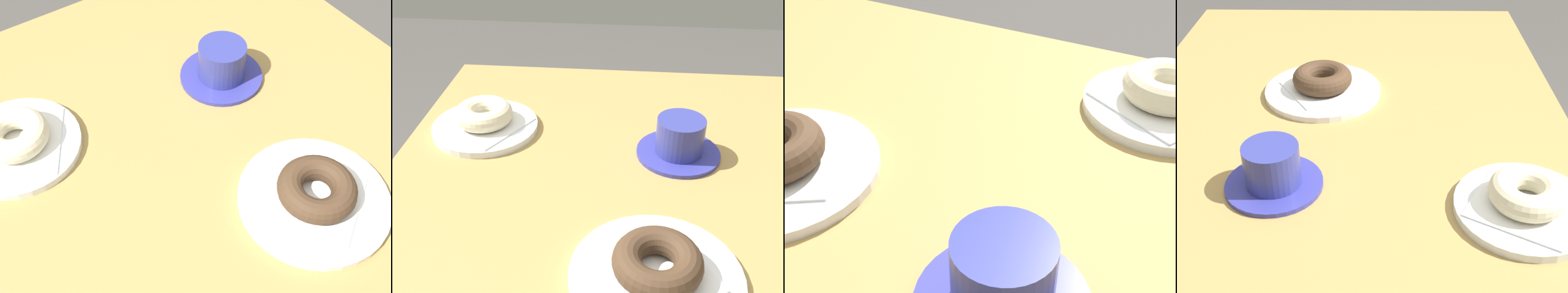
{
  "view_description": "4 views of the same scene",
  "coord_description": "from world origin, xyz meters",
  "views": [
    {
      "loc": [
        0.34,
        -0.34,
        1.4
      ],
      "look_at": [
        -0.09,
        -0.05,
        0.75
      ],
      "focal_mm": 48.38,
      "sensor_mm": 36.0,
      "label": 1
    },
    {
      "loc": [
        0.52,
        0.0,
        1.22
      ],
      "look_at": [
        -0.15,
        -0.06,
        0.78
      ],
      "focal_mm": 44.11,
      "sensor_mm": 36.0,
      "label": 2
    },
    {
      "loc": [
        -0.32,
        0.36,
        1.11
      ],
      "look_at": [
        -0.12,
        -0.04,
        0.78
      ],
      "focal_mm": 50.45,
      "sensor_mm": 36.0,
      "label": 3
    },
    {
      "loc": [
        -0.83,
        -0.07,
        1.24
      ],
      "look_at": [
        -0.15,
        -0.05,
        0.77
      ],
      "focal_mm": 48.4,
      "sensor_mm": 36.0,
      "label": 4
    }
  ],
  "objects": [
    {
      "name": "napkin_sugar_ring",
      "position": [
        -0.26,
        -0.27,
        0.75
      ],
      "size": [
        0.19,
        0.19,
        0.0
      ],
      "primitive_type": "cube",
      "rotation": [
        0.0,
        0.0,
        -0.52
      ],
      "color": "white",
      "rests_on": "plate_sugar_ring"
    },
    {
      "name": "table",
      "position": [
        0.0,
        0.0,
        0.65
      ],
      "size": [
        1.12,
        0.82,
        0.73
      ],
      "color": "#9C7B43",
      "rests_on": "ground_plane"
    },
    {
      "name": "plate_sugar_ring",
      "position": [
        -0.26,
        -0.27,
        0.74
      ],
      "size": [
        0.2,
        0.2,
        0.01
      ],
      "primitive_type": "cylinder",
      "color": "white",
      "rests_on": "table"
    },
    {
      "name": "coffee_cup",
      "position": [
        -0.21,
        0.09,
        0.76
      ],
      "size": [
        0.15,
        0.15,
        0.07
      ],
      "color": "navy",
      "rests_on": "table"
    },
    {
      "name": "donut_sugar_ring",
      "position": [
        -0.26,
        -0.27,
        0.77
      ],
      "size": [
        0.11,
        0.11,
        0.04
      ],
      "primitive_type": "torus",
      "color": "beige",
      "rests_on": "napkin_sugar_ring"
    }
  ]
}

